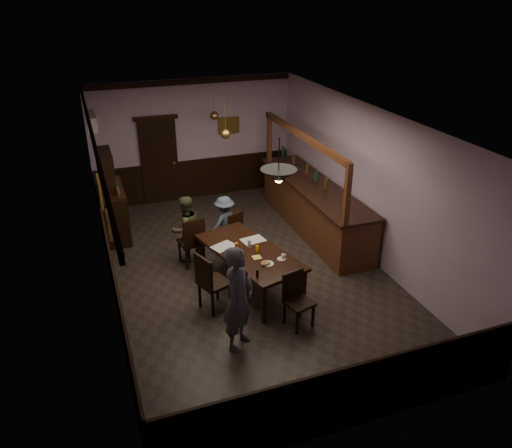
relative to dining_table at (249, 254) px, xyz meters
name	(u,v)px	position (x,y,z in m)	size (l,w,h in m)	color
room	(246,200)	(0.12, 0.52, 0.81)	(5.01, 8.01, 3.01)	#2D2621
dining_table	(249,254)	(0.00, 0.00, 0.00)	(1.55, 2.39, 0.75)	black
chair_far_left	(193,240)	(-0.78, 1.10, -0.12)	(0.52, 0.52, 1.03)	black
chair_far_right	(232,230)	(0.11, 1.35, -0.19)	(0.52, 0.52, 0.91)	black
chair_near	(296,297)	(0.35, -1.28, -0.18)	(0.49, 0.49, 0.93)	black
chair_side	(210,280)	(-0.85, -0.45, -0.10)	(0.59, 0.59, 1.06)	black
person_standing	(239,299)	(-0.68, -1.48, 0.16)	(0.62, 0.40, 1.69)	#4C4C56
person_seated_left	(186,229)	(-0.84, 1.38, -0.01)	(0.66, 0.51, 1.36)	#4E5030
person_seated_right	(225,222)	(0.02, 1.61, -0.12)	(0.74, 0.42, 1.14)	slate
newspaper_left	(224,246)	(-0.38, 0.30, 0.07)	(0.42, 0.30, 0.01)	silver
newspaper_right	(253,240)	(0.20, 0.35, 0.07)	(0.42, 0.30, 0.01)	silver
napkin	(257,257)	(0.04, -0.27, 0.07)	(0.15, 0.15, 0.00)	#EACF56
saucer	(281,259)	(0.42, -0.48, 0.07)	(0.15, 0.15, 0.01)	white
coffee_cup	(283,256)	(0.45, -0.47, 0.11)	(0.08, 0.08, 0.07)	white
pastry_plate	(267,264)	(0.13, -0.55, 0.07)	(0.22, 0.22, 0.01)	white
pastry_ring_a	(265,264)	(0.07, -0.57, 0.10)	(0.13, 0.13, 0.04)	#C68C47
pastry_ring_b	(266,263)	(0.11, -0.55, 0.10)	(0.13, 0.13, 0.04)	#C68C47
soda_can	(257,249)	(0.12, -0.09, 0.12)	(0.07, 0.07, 0.12)	yellow
beer_glass	(237,248)	(-0.24, 0.00, 0.16)	(0.06, 0.06, 0.20)	#BF721E
water_glass	(249,244)	(0.04, 0.11, 0.14)	(0.06, 0.06, 0.15)	silver
pepper_mill	(257,273)	(-0.17, -0.87, 0.13)	(0.04, 0.04, 0.14)	black
sideboard	(112,203)	(-2.09, 2.98, 0.08)	(0.52, 1.45, 1.91)	black
bar_counter	(314,206)	(2.12, 1.71, -0.11)	(0.94, 4.05, 2.27)	#4F2915
door_back	(159,162)	(-0.78, 4.47, 0.36)	(0.90, 0.06, 2.10)	black
ac_unit	(91,121)	(-2.26, 3.42, 1.76)	(0.20, 0.85, 0.30)	white
picture_left_small	(109,225)	(-2.34, -1.08, 1.46)	(0.04, 0.28, 0.36)	olive
picture_left_large	(100,192)	(-2.34, 1.32, 1.01)	(0.04, 0.62, 0.48)	olive
picture_back	(229,125)	(1.02, 4.48, 1.11)	(0.55, 0.04, 0.42)	olive
pendant_iron	(279,176)	(0.21, -0.77, 1.72)	(0.56, 0.56, 0.71)	black
pendant_brass_mid	(226,134)	(0.22, 2.05, 1.61)	(0.20, 0.20, 0.81)	#BF8C3F
pendant_brass_far	(214,116)	(0.42, 3.59, 1.61)	(0.20, 0.20, 0.81)	#BF8C3F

